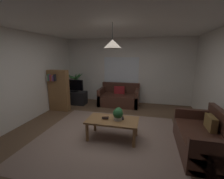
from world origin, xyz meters
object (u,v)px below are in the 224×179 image
at_px(couch_under_window, 119,98).
at_px(potted_palm_corner, 76,87).
at_px(book_on_table_2, 105,116).
at_px(tv, 74,86).
at_px(couch_right_side, 204,139).
at_px(tv_stand, 75,98).
at_px(pendant_lamp, 113,44).
at_px(potted_plant_on_table, 118,113).
at_px(remote_on_table_0, 123,118).
at_px(book_on_table_0, 106,118).
at_px(coffee_table, 113,122).
at_px(book_on_table_1, 105,117).
at_px(bookshelf_corner, 59,90).

relative_size(couch_under_window, potted_palm_corner, 1.22).
xyz_separation_m(book_on_table_2, tv, (-1.88, 2.16, 0.21)).
xyz_separation_m(couch_right_side, book_on_table_2, (-2.03, 0.08, 0.25)).
xyz_separation_m(book_on_table_2, tv_stand, (-1.88, 2.19, -0.28)).
bearing_deg(tv, couch_under_window, 9.58).
xyz_separation_m(couch_right_side, tv_stand, (-3.91, 2.27, -0.03)).
distance_m(potted_palm_corner, pendant_lamp, 3.85).
distance_m(couch_right_side, tv_stand, 4.52).
distance_m(couch_under_window, potted_plant_on_table, 2.51).
distance_m(remote_on_table_0, pendant_lamp, 1.66).
bearing_deg(tv_stand, remote_on_table_0, -42.47).
bearing_deg(potted_plant_on_table, book_on_table_0, -177.48).
distance_m(book_on_table_0, pendant_lamp, 1.64).
distance_m(tv, potted_palm_corner, 0.62).
bearing_deg(coffee_table, couch_under_window, 97.53).
xyz_separation_m(couch_right_side, book_on_table_0, (-2.02, 0.08, 0.20)).
height_order(couch_right_side, book_on_table_1, couch_right_side).
xyz_separation_m(couch_under_window, remote_on_table_0, (0.54, -2.33, 0.20)).
height_order(book_on_table_0, tv, tv).
relative_size(remote_on_table_0, potted_plant_on_table, 0.55).
xyz_separation_m(remote_on_table_0, pendant_lamp, (-0.21, -0.11, 1.64)).
relative_size(couch_right_side, coffee_table, 1.31).
distance_m(coffee_table, book_on_table_0, 0.18).
bearing_deg(potted_palm_corner, tv, -70.26).
xyz_separation_m(book_on_table_0, bookshelf_corner, (-2.07, 1.41, 0.24)).
relative_size(book_on_table_2, potted_palm_corner, 0.12).
bearing_deg(remote_on_table_0, book_on_table_2, 5.47).
bearing_deg(book_on_table_1, coffee_table, 6.13).
xyz_separation_m(couch_under_window, coffee_table, (0.32, -2.45, 0.11)).
xyz_separation_m(coffee_table, potted_plant_on_table, (0.13, 0.00, 0.23)).
distance_m(potted_plant_on_table, tv, 3.06).
relative_size(potted_plant_on_table, tv_stand, 0.32).
height_order(book_on_table_2, tv_stand, book_on_table_2).
bearing_deg(potted_palm_corner, pendant_lamp, -50.42).
xyz_separation_m(book_on_table_1, bookshelf_corner, (-2.06, 1.41, 0.22)).
distance_m(tv_stand, potted_palm_corner, 0.64).
distance_m(book_on_table_0, book_on_table_1, 0.03).
bearing_deg(remote_on_table_0, book_on_table_0, 6.13).
bearing_deg(potted_palm_corner, bookshelf_corner, -89.42).
bearing_deg(pendant_lamp, bookshelf_corner, 147.96).
distance_m(book_on_table_0, potted_plant_on_table, 0.32).
distance_m(book_on_table_0, potted_palm_corner, 3.43).
distance_m(coffee_table, book_on_table_1, 0.20).
xyz_separation_m(couch_under_window, book_on_table_2, (0.16, -2.45, 0.25)).
bearing_deg(book_on_table_2, couch_right_side, -2.28).
bearing_deg(potted_plant_on_table, couch_right_side, -2.95).
relative_size(couch_under_window, pendant_lamp, 2.93).
relative_size(coffee_table, tv, 1.56).
xyz_separation_m(book_on_table_1, tv_stand, (-1.88, 2.20, -0.25)).
xyz_separation_m(couch_right_side, potted_palm_corner, (-4.11, 2.80, 0.27)).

